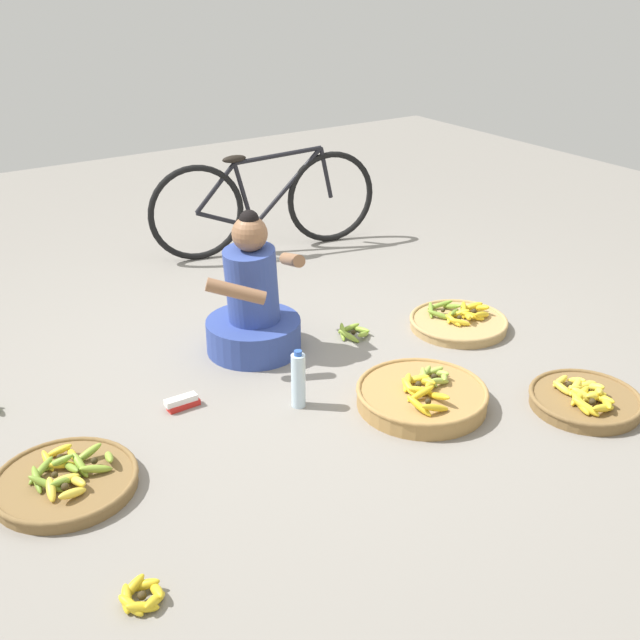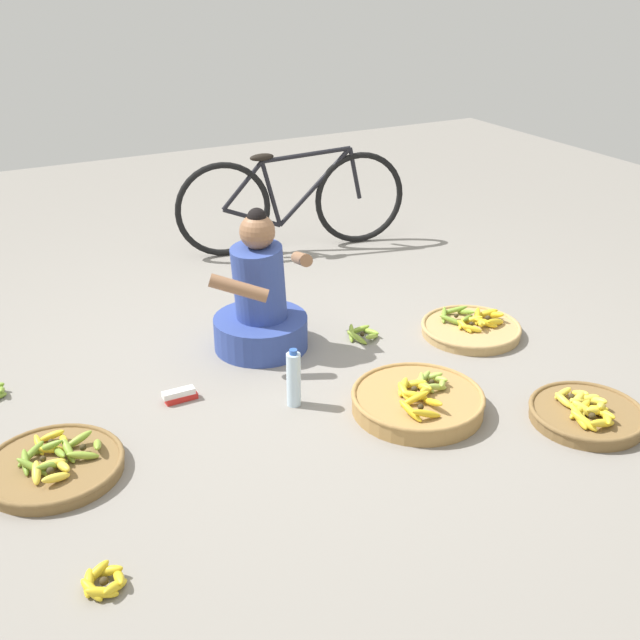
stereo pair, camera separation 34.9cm
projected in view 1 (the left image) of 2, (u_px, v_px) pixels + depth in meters
The scene contains 11 objects.
ground_plane at pixel (299, 366), 4.20m from camera, with size 10.00×10.00×0.00m, color gray.
vendor_woman_front at pixel (253, 307), 4.26m from camera, with size 0.69×0.56×0.80m.
bicycle_leaning at pixel (265, 203), 5.66m from camera, with size 1.68×0.38×0.73m.
banana_basket_near_vendor at pixel (459, 322), 4.61m from camera, with size 0.57×0.57×0.13m.
banana_basket_front_left at pixel (66, 481), 3.23m from camera, with size 0.60×0.60×0.13m.
banana_basket_back_left at pixel (585, 399), 3.80m from camera, with size 0.54×0.54×0.14m.
banana_basket_front_right at pixel (422, 396), 3.82m from camera, with size 0.64×0.64×0.16m.
loose_bananas_mid_right at pixel (141, 596), 2.67m from camera, with size 0.18×0.18×0.08m.
loose_bananas_front_center at pixel (353, 332), 4.51m from camera, with size 0.20×0.20×0.08m.
water_bottle at pixel (298, 380), 3.78m from camera, with size 0.07×0.07×0.30m.
packet_carton_stack at pixel (182, 402), 3.81m from camera, with size 0.17×0.06×0.06m.
Camera 1 is at (-1.95, -3.13, 2.02)m, focal length 44.21 mm.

